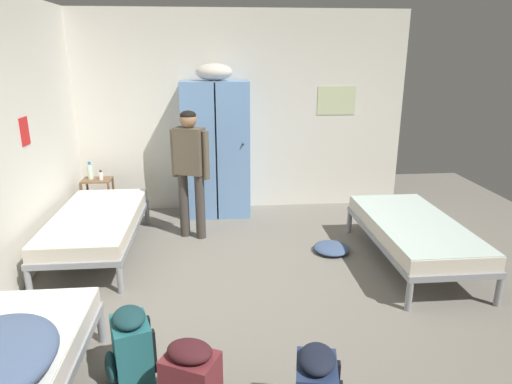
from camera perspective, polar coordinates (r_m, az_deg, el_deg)
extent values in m
plane|color=slate|center=(4.39, 0.32, -12.95)|extent=(8.33, 8.33, 0.00)
cube|color=silver|center=(6.47, -1.93, 9.99)|extent=(4.68, 0.06, 2.77)
cube|color=beige|center=(6.64, 10.16, 11.33)|extent=(0.55, 0.01, 0.40)
cube|color=red|center=(5.12, -27.24, 6.84)|extent=(0.01, 0.20, 0.28)
cube|color=#6B93C6|center=(6.24, -7.19, 5.27)|extent=(0.44, 0.52, 1.85)
cylinder|color=black|center=(5.94, -6.14, 5.93)|extent=(0.02, 0.03, 0.02)
cube|color=#6B93C6|center=(6.24, -2.94, 5.39)|extent=(0.44, 0.52, 1.85)
cylinder|color=black|center=(5.95, -1.68, 6.05)|extent=(0.02, 0.03, 0.02)
ellipsoid|color=beige|center=(6.10, -5.33, 14.88)|extent=(0.48, 0.36, 0.22)
cylinder|color=brown|center=(6.45, -21.03, -1.36)|extent=(0.03, 0.03, 0.55)
cylinder|color=brown|center=(6.36, -18.00, -1.30)|extent=(0.03, 0.03, 0.55)
cylinder|color=brown|center=(6.69, -20.44, -0.63)|extent=(0.03, 0.03, 0.55)
cylinder|color=brown|center=(6.61, -17.51, -0.55)|extent=(0.03, 0.03, 0.55)
cube|color=brown|center=(6.55, -19.18, -1.64)|extent=(0.38, 0.30, 0.02)
cube|color=brown|center=(6.44, -19.50, 1.45)|extent=(0.38, 0.30, 0.02)
cylinder|color=gray|center=(4.80, -26.83, -10.28)|extent=(0.06, 0.06, 0.28)
cylinder|color=gray|center=(4.56, -16.82, -10.55)|extent=(0.06, 0.06, 0.28)
cylinder|color=gray|center=(6.40, -21.08, -2.78)|extent=(0.06, 0.06, 0.28)
cylinder|color=gray|center=(6.22, -13.62, -2.65)|extent=(0.06, 0.06, 0.28)
cube|color=gray|center=(5.40, -19.50, -4.35)|extent=(0.90, 1.90, 0.06)
cube|color=beige|center=(5.37, -19.61, -3.36)|extent=(0.87, 1.84, 0.14)
cube|color=white|center=(5.34, -19.69, -2.61)|extent=(0.86, 1.82, 0.01)
cylinder|color=gray|center=(3.91, -19.01, -15.73)|extent=(0.06, 0.06, 0.28)
cylinder|color=gray|center=(6.17, 19.24, -3.31)|extent=(0.06, 0.06, 0.28)
cylinder|color=gray|center=(5.88, 11.74, -3.69)|extent=(0.06, 0.06, 0.28)
cylinder|color=gray|center=(4.71, 28.36, -11.04)|extent=(0.06, 0.06, 0.28)
cylinder|color=gray|center=(4.32, 18.80, -12.36)|extent=(0.06, 0.06, 0.28)
cube|color=gray|center=(5.17, 19.25, -5.31)|extent=(0.90, 1.90, 0.06)
cube|color=beige|center=(5.13, 19.36, -4.28)|extent=(0.87, 1.84, 0.14)
cube|color=silver|center=(5.11, 19.44, -3.49)|extent=(0.86, 1.82, 0.01)
cylinder|color=#3D3833|center=(5.54, -7.08, -1.84)|extent=(0.12, 0.12, 0.81)
cylinder|color=#3D3833|center=(5.63, -9.09, -1.60)|extent=(0.12, 0.12, 0.81)
cube|color=brown|center=(5.40, -8.40, 5.15)|extent=(0.39, 0.32, 0.56)
cylinder|color=brown|center=(5.32, -6.36, 4.61)|extent=(0.08, 0.08, 0.58)
cylinder|color=brown|center=(5.51, -10.34, 4.86)|extent=(0.08, 0.08, 0.58)
sphere|color=#936B4C|center=(5.34, -8.58, 9.06)|extent=(0.20, 0.20, 0.20)
ellipsoid|color=black|center=(5.33, -8.60, 9.58)|extent=(0.19, 0.19, 0.11)
cylinder|color=silver|center=(6.46, -20.24, 2.42)|extent=(0.07, 0.07, 0.20)
cylinder|color=#2666B2|center=(6.43, -20.35, 3.43)|extent=(0.04, 0.04, 0.04)
cylinder|color=white|center=(6.37, -19.03, 1.92)|extent=(0.05, 0.05, 0.11)
cylinder|color=black|center=(6.36, -19.09, 2.50)|extent=(0.03, 0.03, 0.03)
ellipsoid|color=#42191E|center=(2.89, -8.40, -19.30)|extent=(0.35, 0.32, 0.10)
cube|color=black|center=(3.17, -8.42, -21.17)|extent=(0.06, 0.04, 0.32)
cube|color=black|center=(3.10, -5.35, -22.02)|extent=(0.06, 0.04, 0.32)
ellipsoid|color=black|center=(2.83, 7.76, -20.17)|extent=(0.27, 0.32, 0.10)
cube|color=#23666B|center=(3.42, -15.39, -18.85)|extent=(0.33, 0.38, 0.46)
ellipsoid|color=#193D42|center=(3.46, -17.88, -20.32)|extent=(0.15, 0.25, 0.20)
ellipsoid|color=#193D42|center=(3.27, -15.77, -15.02)|extent=(0.30, 0.34, 0.10)
cube|color=black|center=(3.49, -13.36, -17.38)|extent=(0.04, 0.05, 0.32)
cube|color=black|center=(3.35, -12.77, -19.02)|extent=(0.04, 0.05, 0.32)
ellipsoid|color=#42567A|center=(5.32, 9.53, -7.02)|extent=(0.41, 0.43, 0.09)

